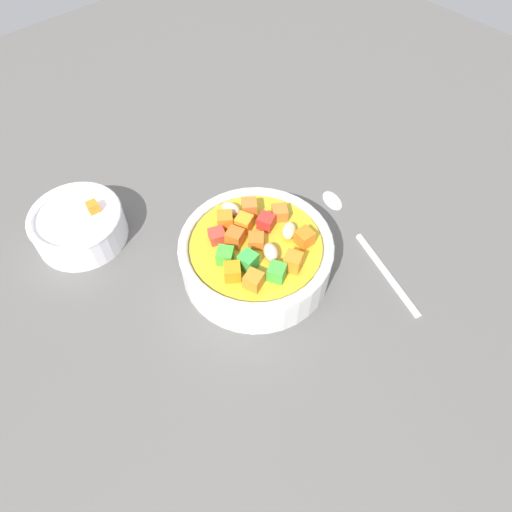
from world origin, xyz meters
The scene contains 4 objects.
ground_plane centered at (0.00, 0.00, -1.00)cm, with size 140.00×140.00×2.00cm, color #565451.
soup_bowl_main centered at (0.00, -0.01, 2.92)cm, with size 16.91×16.91×6.69cm.
spoon centered at (5.25, 12.46, 0.44)cm, with size 20.02×7.88×0.92cm.
side_bowl_small centered at (-17.74, -12.24, 2.18)cm, with size 10.87×10.87×4.82cm.
Camera 1 is at (22.79, -20.70, 43.88)cm, focal length 32.52 mm.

